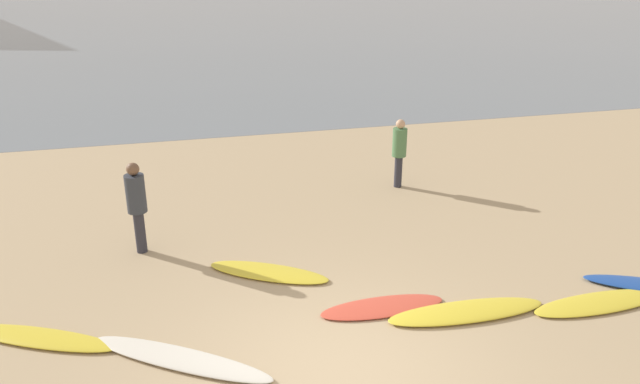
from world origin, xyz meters
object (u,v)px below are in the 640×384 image
Objects in this scene: surfboard_1 at (181,359)px; surfboard_5 at (599,303)px; surfboard_2 at (268,272)px; surfboard_4 at (467,312)px; person_1 at (399,148)px; person_0 at (136,200)px; surfboard_3 at (383,307)px; surfboard_0 at (41,338)px.

surfboard_1 reaches higher than surfboard_5.
surfboard_2 is 3.29m from surfboard_4.
person_1 is at bearing 73.47° from surfboard_2.
surfboard_4 is 2.10m from surfboard_5.
surfboard_4 is 5.85m from person_0.
surfboard_4 reaches higher than surfboard_3.
surfboard_0 is 0.95× the size of surfboard_4.
person_1 reaches higher than surfboard_3.
surfboard_1 is 1.09× the size of surfboard_4.
surfboard_0 is 3.57m from surfboard_2.
surfboard_0 is 8.22m from surfboard_5.
surfboard_0 is 8.29m from person_1.
surfboard_3 is 0.79× the size of surfboard_4.
surfboard_3 is 5.31m from person_1.
surfboard_0 is 1.12× the size of surfboard_2.
surfboard_2 is at bearing 44.20° from surfboard_0.
surfboard_1 reaches higher than surfboard_2.
surfboard_2 is (1.53, 2.04, -0.00)m from surfboard_1.
surfboard_0 is 1.48× the size of person_1.
person_0 is at bearing 146.35° from surfboard_4.
surfboard_2 is 0.94× the size of surfboard_5.
surfboard_4 is (1.17, -0.45, 0.01)m from surfboard_3.
surfboard_0 reaches higher than surfboard_2.
surfboard_3 is at bearing 142.98° from person_0.
surfboard_1 is 1.20× the size of surfboard_5.
surfboard_4 is (6.06, -0.85, 0.01)m from surfboard_0.
person_0 is at bearing 140.90° from surfboard_3.
surfboard_4 is 1.46× the size of person_0.
person_0 is (-6.81, 3.57, 0.96)m from surfboard_5.
surfboard_5 is at bearing -5.82° from surfboard_4.
person_1 reaches higher than surfboard_4.
person_0 is at bearing 88.08° from surfboard_0.
surfboard_1 is 3.59m from person_0.
surfboard_2 is at bearing 134.95° from surfboard_3.
surfboard_3 is (3.02, 0.56, -0.01)m from surfboard_1.
person_0 reaches higher than surfboard_1.
person_1 is at bearing 100.27° from surfboard_5.
person_1 is at bearing -159.20° from person_0.
surfboard_5 is (4.75, -2.19, -0.00)m from surfboard_2.
person_0 is at bearing -147.90° from person_1.
surfboard_4 is at bearing 35.54° from surfboard_1.
surfboard_1 is at bearing 176.83° from surfboard_5.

